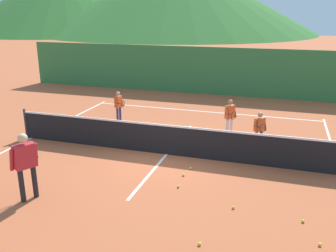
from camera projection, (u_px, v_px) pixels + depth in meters
ground_plane at (167, 154)px, 11.42m from camera, size 120.00×120.00×0.00m
line_baseline_far at (203, 111)px, 16.22m from camera, size 10.02×0.08×0.01m
line_sideline_west at (31, 138)px, 12.87m from camera, size 0.08×11.20×0.01m
line_service_center at (167, 154)px, 11.42m from camera, size 0.08×6.09×0.01m
tennis_net at (167, 139)px, 11.27m from camera, size 10.44×0.08×1.05m
instructor at (25, 160)px, 8.45m from camera, size 0.53×0.83×1.65m
student_0 at (119, 104)px, 14.57m from camera, size 0.40×0.61×1.23m
student_1 at (230, 114)px, 12.91m from camera, size 0.41×0.71×1.31m
student_2 at (260, 127)px, 11.68m from camera, size 0.42×0.68×1.22m
tennis_ball_0 at (15, 158)px, 11.05m from camera, size 0.07×0.07×0.07m
tennis_ball_1 at (191, 168)px, 10.33m from camera, size 0.07×0.07×0.07m
tennis_ball_2 at (320, 244)px, 6.98m from camera, size 0.07×0.07×0.07m
tennis_ball_3 at (233, 207)px, 8.30m from camera, size 0.07×0.07×0.07m
tennis_ball_4 at (303, 221)px, 7.76m from camera, size 0.07×0.07×0.07m
tennis_ball_6 at (178, 186)px, 9.27m from camera, size 0.07×0.07×0.07m
tennis_ball_7 at (200, 244)px, 7.00m from camera, size 0.07×0.07×0.07m
tennis_ball_8 at (36, 164)px, 10.62m from camera, size 0.07×0.07×0.07m
tennis_ball_10 at (183, 175)px, 9.92m from camera, size 0.07×0.07×0.07m
windscreen_fence at (218, 71)px, 19.05m from camera, size 22.04×0.08×2.48m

